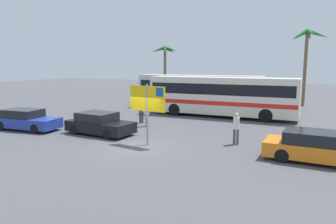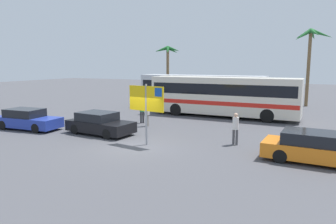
{
  "view_description": "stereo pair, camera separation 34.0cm",
  "coord_description": "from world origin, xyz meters",
  "px_view_note": "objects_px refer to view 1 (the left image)",
  "views": [
    {
      "loc": [
        8.16,
        -13.33,
        4.21
      ],
      "look_at": [
        0.12,
        3.77,
        1.3
      ],
      "focal_mm": 33.34,
      "sensor_mm": 36.0,
      "label": 1
    },
    {
      "loc": [
        8.47,
        -13.18,
        4.21
      ],
      "look_at": [
        0.12,
        3.77,
        1.3
      ],
      "focal_mm": 33.34,
      "sensor_mm": 36.0,
      "label": 2
    }
  ],
  "objects_px": {
    "ferry_sign": "(148,101)",
    "pedestrian_near_sign": "(141,109)",
    "bus_rear_coach": "(199,90)",
    "bus_front_coach": "(222,95)",
    "pedestrian_crossing_lot": "(147,112)",
    "car_black": "(99,124)",
    "car_blue": "(26,120)",
    "car_orange": "(317,147)",
    "pedestrian_by_bus": "(236,126)"
  },
  "relations": [
    {
      "from": "car_blue",
      "to": "pedestrian_crossing_lot",
      "type": "height_order",
      "value": "pedestrian_crossing_lot"
    },
    {
      "from": "ferry_sign",
      "to": "pedestrian_by_bus",
      "type": "distance_m",
      "value": 4.8
    },
    {
      "from": "car_black",
      "to": "pedestrian_crossing_lot",
      "type": "xyz_separation_m",
      "value": [
        1.44,
        3.28,
        0.33
      ]
    },
    {
      "from": "pedestrian_crossing_lot",
      "to": "ferry_sign",
      "type": "bearing_deg",
      "value": -77.45
    },
    {
      "from": "bus_rear_coach",
      "to": "car_orange",
      "type": "relative_size",
      "value": 2.58
    },
    {
      "from": "car_blue",
      "to": "pedestrian_near_sign",
      "type": "bearing_deg",
      "value": 37.41
    },
    {
      "from": "bus_front_coach",
      "to": "pedestrian_crossing_lot",
      "type": "relative_size",
      "value": 7.12
    },
    {
      "from": "pedestrian_by_bus",
      "to": "car_blue",
      "type": "bearing_deg",
      "value": 105.56
    },
    {
      "from": "bus_rear_coach",
      "to": "pedestrian_by_bus",
      "type": "relative_size",
      "value": 6.9
    },
    {
      "from": "car_blue",
      "to": "car_black",
      "type": "bearing_deg",
      "value": 5.85
    },
    {
      "from": "bus_rear_coach",
      "to": "ferry_sign",
      "type": "xyz_separation_m",
      "value": [
        2.04,
        -13.71,
        0.54
      ]
    },
    {
      "from": "bus_rear_coach",
      "to": "bus_front_coach",
      "type": "bearing_deg",
      "value": -47.27
    },
    {
      "from": "car_black",
      "to": "pedestrian_near_sign",
      "type": "xyz_separation_m",
      "value": [
        0.51,
        4.15,
        0.39
      ]
    },
    {
      "from": "bus_front_coach",
      "to": "car_black",
      "type": "relative_size",
      "value": 2.73
    },
    {
      "from": "car_orange",
      "to": "pedestrian_by_bus",
      "type": "distance_m",
      "value": 4.1
    },
    {
      "from": "bus_front_coach",
      "to": "ferry_sign",
      "type": "bearing_deg",
      "value": -95.49
    },
    {
      "from": "bus_rear_coach",
      "to": "car_black",
      "type": "height_order",
      "value": "bus_rear_coach"
    },
    {
      "from": "bus_rear_coach",
      "to": "ferry_sign",
      "type": "height_order",
      "value": "ferry_sign"
    },
    {
      "from": "car_orange",
      "to": "pedestrian_near_sign",
      "type": "xyz_separation_m",
      "value": [
        -11.39,
        4.49,
        0.39
      ]
    },
    {
      "from": "car_orange",
      "to": "pedestrian_by_bus",
      "type": "relative_size",
      "value": 2.67
    },
    {
      "from": "bus_front_coach",
      "to": "pedestrian_crossing_lot",
      "type": "bearing_deg",
      "value": -119.72
    },
    {
      "from": "car_orange",
      "to": "pedestrian_crossing_lot",
      "type": "distance_m",
      "value": 11.07
    },
    {
      "from": "car_orange",
      "to": "pedestrian_crossing_lot",
      "type": "bearing_deg",
      "value": 163.12
    },
    {
      "from": "car_orange",
      "to": "pedestrian_crossing_lot",
      "type": "height_order",
      "value": "pedestrian_crossing_lot"
    },
    {
      "from": "car_black",
      "to": "pedestrian_by_bus",
      "type": "height_order",
      "value": "pedestrian_by_bus"
    },
    {
      "from": "bus_rear_coach",
      "to": "pedestrian_crossing_lot",
      "type": "relative_size",
      "value": 7.12
    },
    {
      "from": "pedestrian_by_bus",
      "to": "bus_front_coach",
      "type": "bearing_deg",
      "value": 27.53
    },
    {
      "from": "pedestrian_crossing_lot",
      "to": "car_black",
      "type": "bearing_deg",
      "value": -131.16
    },
    {
      "from": "bus_rear_coach",
      "to": "pedestrian_near_sign",
      "type": "bearing_deg",
      "value": -99.12
    },
    {
      "from": "ferry_sign",
      "to": "pedestrian_crossing_lot",
      "type": "relative_size",
      "value": 1.94
    },
    {
      "from": "pedestrian_near_sign",
      "to": "pedestrian_by_bus",
      "type": "bearing_deg",
      "value": -169.61
    },
    {
      "from": "bus_front_coach",
      "to": "pedestrian_by_bus",
      "type": "xyz_separation_m",
      "value": [
        3.13,
        -8.35,
        -0.78
      ]
    },
    {
      "from": "bus_front_coach",
      "to": "car_black",
      "type": "bearing_deg",
      "value": -117.69
    },
    {
      "from": "car_orange",
      "to": "pedestrian_crossing_lot",
      "type": "relative_size",
      "value": 2.75
    },
    {
      "from": "bus_front_coach",
      "to": "car_blue",
      "type": "xyz_separation_m",
      "value": [
        -10.07,
        -10.35,
        -1.15
      ]
    },
    {
      "from": "car_orange",
      "to": "pedestrian_near_sign",
      "type": "relative_size",
      "value": 2.62
    },
    {
      "from": "ferry_sign",
      "to": "pedestrian_near_sign",
      "type": "relative_size",
      "value": 1.85
    },
    {
      "from": "car_black",
      "to": "car_orange",
      "type": "relative_size",
      "value": 0.95
    },
    {
      "from": "car_blue",
      "to": "pedestrian_near_sign",
      "type": "distance_m",
      "value": 7.63
    },
    {
      "from": "car_black",
      "to": "pedestrian_by_bus",
      "type": "bearing_deg",
      "value": 12.26
    },
    {
      "from": "ferry_sign",
      "to": "car_orange",
      "type": "relative_size",
      "value": 0.71
    },
    {
      "from": "car_black",
      "to": "pedestrian_crossing_lot",
      "type": "height_order",
      "value": "pedestrian_crossing_lot"
    },
    {
      "from": "pedestrian_near_sign",
      "to": "pedestrian_crossing_lot",
      "type": "height_order",
      "value": "pedestrian_near_sign"
    },
    {
      "from": "car_orange",
      "to": "pedestrian_crossing_lot",
      "type": "xyz_separation_m",
      "value": [
        -10.46,
        3.62,
        0.33
      ]
    },
    {
      "from": "bus_front_coach",
      "to": "bus_rear_coach",
      "type": "distance_m",
      "value": 4.49
    },
    {
      "from": "bus_rear_coach",
      "to": "pedestrian_near_sign",
      "type": "height_order",
      "value": "bus_rear_coach"
    },
    {
      "from": "car_orange",
      "to": "ferry_sign",
      "type": "bearing_deg",
      "value": -172.9
    },
    {
      "from": "ferry_sign",
      "to": "car_blue",
      "type": "xyz_separation_m",
      "value": [
        -9.07,
        0.07,
        -1.69
      ]
    },
    {
      "from": "bus_front_coach",
      "to": "pedestrian_crossing_lot",
      "type": "height_order",
      "value": "bus_front_coach"
    },
    {
      "from": "car_black",
      "to": "car_blue",
      "type": "bearing_deg",
      "value": -164.56
    }
  ]
}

